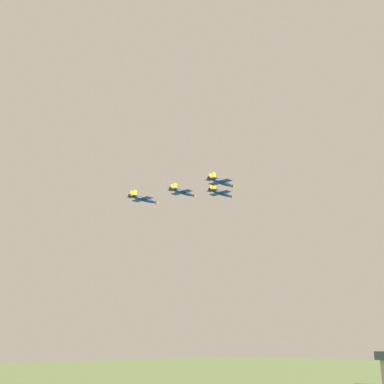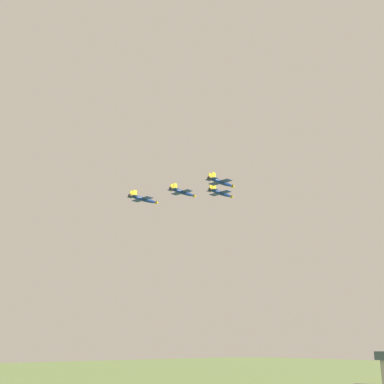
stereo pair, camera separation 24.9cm
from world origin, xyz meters
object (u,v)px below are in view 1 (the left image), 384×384
at_px(jet_lead, 221,193).
at_px(jet_left_wingman, 183,192).
at_px(jet_right_wingman, 221,182).
at_px(jet_left_outer, 144,199).

height_order(jet_lead, jet_left_wingman, jet_lead).
xyz_separation_m(jet_lead, jet_right_wingman, (12.68, 13.55, -0.35)).
bearing_deg(jet_right_wingman, jet_lead, 40.28).
distance_m(jet_lead, jet_right_wingman, 18.56).
relative_size(jet_left_wingman, jet_right_wingman, 1.00).
xyz_separation_m(jet_right_wingman, jet_left_outer, (18.16, -34.20, -3.83)).
distance_m(jet_lead, jet_left_outer, 37.35).
xyz_separation_m(jet_left_wingman, jet_left_outer, (15.42, -10.33, -4.00)).
bearing_deg(jet_right_wingman, jet_left_wingman, 89.91).
bearing_deg(jet_left_wingman, jet_lead, -41.32).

